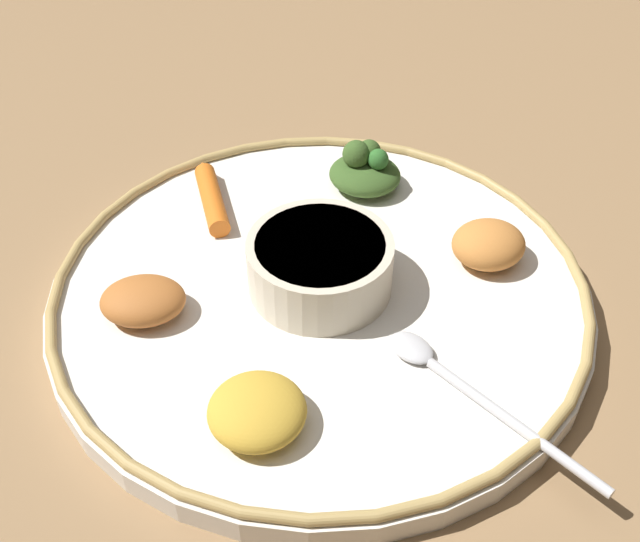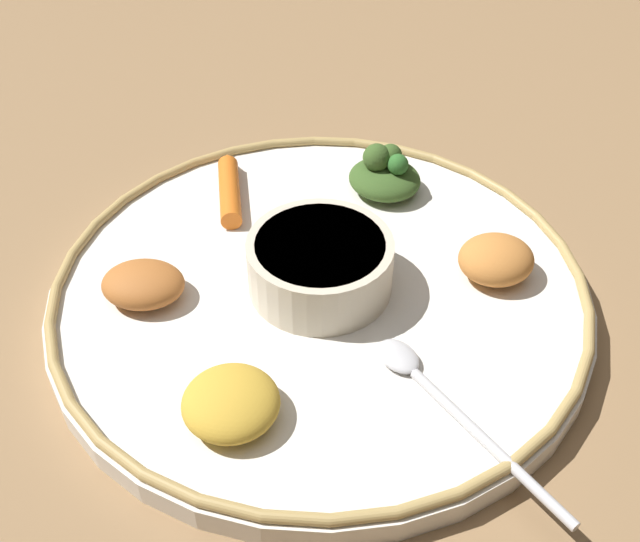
{
  "view_description": "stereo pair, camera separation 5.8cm",
  "coord_description": "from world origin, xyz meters",
  "px_view_note": "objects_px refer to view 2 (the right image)",
  "views": [
    {
      "loc": [
        -0.01,
        0.43,
        0.42
      ],
      "look_at": [
        0.0,
        0.0,
        0.03
      ],
      "focal_mm": 43.57,
      "sensor_mm": 36.0,
      "label": 1
    },
    {
      "loc": [
        -0.07,
        0.42,
        0.42
      ],
      "look_at": [
        0.0,
        0.0,
        0.03
      ],
      "focal_mm": 43.57,
      "sensor_mm": 36.0,
      "label": 2
    }
  ],
  "objects_px": {
    "carrot_near_spoon": "(229,187)",
    "center_bowl": "(320,263)",
    "greens_pile": "(385,174)",
    "spoon": "(439,396)"
  },
  "relations": [
    {
      "from": "center_bowl",
      "to": "spoon",
      "type": "xyz_separation_m",
      "value": [
        -0.09,
        0.09,
        -0.02
      ]
    },
    {
      "from": "center_bowl",
      "to": "spoon",
      "type": "bearing_deg",
      "value": 134.89
    },
    {
      "from": "greens_pile",
      "to": "carrot_near_spoon",
      "type": "relative_size",
      "value": 0.77
    },
    {
      "from": "center_bowl",
      "to": "carrot_near_spoon",
      "type": "distance_m",
      "value": 0.14
    },
    {
      "from": "center_bowl",
      "to": "carrot_near_spoon",
      "type": "relative_size",
      "value": 1.08
    },
    {
      "from": "spoon",
      "to": "greens_pile",
      "type": "bearing_deg",
      "value": -75.08
    },
    {
      "from": "center_bowl",
      "to": "greens_pile",
      "type": "relative_size",
      "value": 1.41
    },
    {
      "from": "center_bowl",
      "to": "greens_pile",
      "type": "distance_m",
      "value": 0.13
    },
    {
      "from": "carrot_near_spoon",
      "to": "center_bowl",
      "type": "bearing_deg",
      "value": 133.67
    },
    {
      "from": "greens_pile",
      "to": "center_bowl",
      "type": "bearing_deg",
      "value": 75.05
    }
  ]
}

